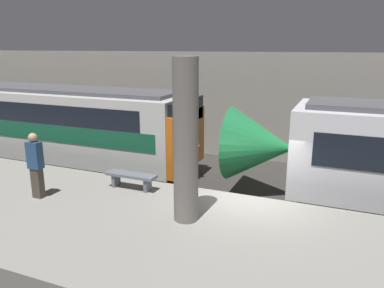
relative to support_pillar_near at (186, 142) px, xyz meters
The scene contains 6 objects.
ground_plane 3.76m from the support_pillar_near, 62.71° to the left, with size 120.00×120.00×0.00m, color #33302D.
platform 2.72m from the support_pillar_near, 29.84° to the right, with size 40.00×5.18×1.13m.
station_rear_barrier 9.24m from the support_pillar_near, 83.58° to the left, with size 50.00×0.15×4.86m.
support_pillar_near is the anchor object (origin of this frame).
person_waiting 4.33m from the support_pillar_near, behind, with size 0.38×0.24×1.79m.
platform_bench 2.97m from the support_pillar_near, 151.57° to the left, with size 1.50×0.40×0.45m.
Camera 1 is at (2.21, -9.47, 5.11)m, focal length 35.00 mm.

